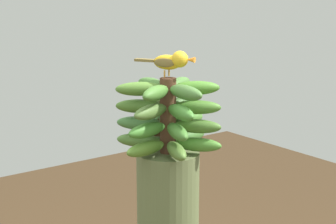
% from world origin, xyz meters
% --- Properties ---
extents(banana_bunch, '(0.33, 0.32, 0.23)m').
position_xyz_m(banana_bunch, '(0.00, 0.00, 1.50)').
color(banana_bunch, '#4C2D1E').
rests_on(banana_bunch, banana_tree).
extents(perched_bird, '(0.11, 0.18, 0.08)m').
position_xyz_m(perched_bird, '(0.02, 0.01, 1.66)').
color(perched_bird, '#C68933').
rests_on(perched_bird, banana_bunch).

